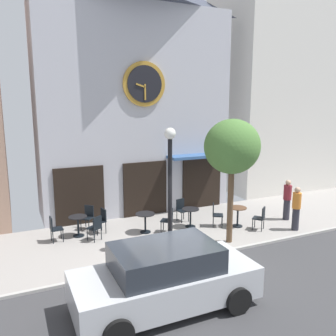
% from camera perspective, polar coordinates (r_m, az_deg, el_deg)
% --- Properties ---
extents(ground_plane, '(27.78, 10.89, 0.13)m').
position_cam_1_polar(ground_plane, '(10.40, 2.31, -16.91)').
color(ground_plane, gray).
extents(clock_building, '(8.26, 3.74, 10.43)m').
position_cam_1_polar(clock_building, '(15.73, -5.55, 12.76)').
color(clock_building, '#B2B2BC').
rests_on(clock_building, ground_plane).
extents(neighbor_building_right, '(6.19, 4.24, 12.84)m').
position_cam_1_polar(neighbor_building_right, '(20.86, 16.76, 14.77)').
color(neighbor_building_right, silver).
rests_on(neighbor_building_right, ground_plane).
extents(street_lamp, '(0.36, 0.36, 4.01)m').
position_cam_1_polar(street_lamp, '(11.18, 0.32, -3.57)').
color(street_lamp, black).
rests_on(street_lamp, ground_plane).
extents(street_tree, '(1.92, 1.73, 4.25)m').
position_cam_1_polar(street_tree, '(11.83, 10.37, 3.28)').
color(street_tree, brown).
rests_on(street_tree, ground_plane).
extents(cafe_table_center_right, '(0.65, 0.65, 0.74)m').
position_cam_1_polar(cafe_table_center_right, '(13.20, -14.37, -8.60)').
color(cafe_table_center_right, black).
rests_on(cafe_table_center_right, ground_plane).
extents(cafe_table_rightmost, '(0.71, 0.71, 0.73)m').
position_cam_1_polar(cafe_table_rightmost, '(13.17, -3.71, -8.24)').
color(cafe_table_rightmost, black).
rests_on(cafe_table_rightmost, ground_plane).
extents(cafe_table_near_curb, '(0.66, 0.66, 0.73)m').
position_cam_1_polar(cafe_table_near_curb, '(13.72, 3.66, -7.54)').
color(cafe_table_near_curb, black).
rests_on(cafe_table_near_curb, ground_plane).
extents(cafe_table_leftmost, '(0.68, 0.68, 0.77)m').
position_cam_1_polar(cafe_table_leftmost, '(14.00, 11.23, -7.21)').
color(cafe_table_leftmost, black).
rests_on(cafe_table_leftmost, ground_plane).
extents(cafe_chair_by_entrance, '(0.55, 0.55, 0.90)m').
position_cam_1_polar(cafe_chair_by_entrance, '(12.64, -11.64, -9.23)').
color(cafe_chair_by_entrance, black).
rests_on(cafe_chair_by_entrance, ground_plane).
extents(cafe_chair_left_end, '(0.57, 0.57, 0.90)m').
position_cam_1_polar(cafe_chair_left_end, '(13.85, -12.83, -7.49)').
color(cafe_chair_left_end, black).
rests_on(cafe_chair_left_end, ground_plane).
extents(cafe_chair_under_awning, '(0.56, 0.56, 0.90)m').
position_cam_1_polar(cafe_chair_under_awning, '(13.15, 0.12, -8.21)').
color(cafe_chair_under_awning, black).
rests_on(cafe_chair_under_awning, ground_plane).
extents(cafe_chair_outer, '(0.46, 0.46, 0.90)m').
position_cam_1_polar(cafe_chair_outer, '(14.38, 2.21, -6.53)').
color(cafe_chair_outer, black).
rests_on(cafe_chair_outer, ground_plane).
extents(cafe_chair_facing_wall, '(0.55, 0.55, 0.90)m').
position_cam_1_polar(cafe_chair_facing_wall, '(13.90, 7.73, -7.25)').
color(cafe_chair_facing_wall, black).
rests_on(cafe_chair_facing_wall, ground_plane).
extents(cafe_chair_corner, '(0.43, 0.43, 0.90)m').
position_cam_1_polar(cafe_chair_corner, '(12.92, -17.97, -9.10)').
color(cafe_chair_corner, black).
rests_on(cafe_chair_corner, ground_plane).
extents(cafe_chair_right_end, '(0.56, 0.56, 0.90)m').
position_cam_1_polar(cafe_chair_right_end, '(13.83, 14.79, -7.60)').
color(cafe_chair_right_end, black).
rests_on(cafe_chair_right_end, ground_plane).
extents(cafe_chair_mid_row, '(0.48, 0.48, 0.90)m').
position_cam_1_polar(cafe_chair_mid_row, '(13.35, -10.76, -8.10)').
color(cafe_chair_mid_row, black).
rests_on(cafe_chair_mid_row, ground_plane).
extents(pedestrian_orange, '(0.45, 0.45, 1.67)m').
position_cam_1_polar(pedestrian_orange, '(14.14, 20.07, -6.10)').
color(pedestrian_orange, '#2D2D38').
rests_on(pedestrian_orange, ground_plane).
extents(pedestrian_maroon, '(0.45, 0.45, 1.67)m').
position_cam_1_polar(pedestrian_maroon, '(15.23, 18.75, -4.81)').
color(pedestrian_maroon, '#2D2D38').
rests_on(pedestrian_maroon, ground_plane).
extents(parked_car_silver, '(4.30, 2.02, 1.55)m').
position_cam_1_polar(parked_car_silver, '(8.59, -0.44, -17.33)').
color(parked_car_silver, '#B7BABF').
rests_on(parked_car_silver, ground_plane).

